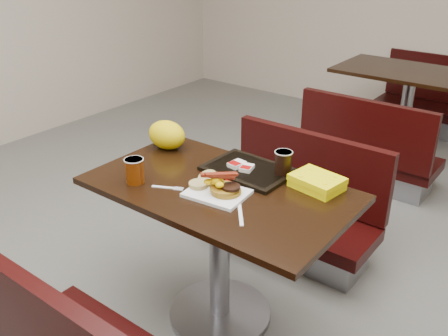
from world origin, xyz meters
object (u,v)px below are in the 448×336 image
Objects in this scene: bench_far_s at (373,140)px; coffee_cup_near at (135,171)px; table_near at (219,255)px; paper_bag at (167,135)px; coffee_cup_far at (283,162)px; hashbrown_sleeve_left at (237,164)px; knife at (240,214)px; table_far at (405,114)px; hashbrown_sleeve_right at (247,168)px; clamshell at (317,182)px; pancake_stack at (226,190)px; fork at (163,187)px; tray at (249,170)px; bench_near_n at (293,201)px; bench_far_n at (430,96)px; platter at (217,193)px.

bench_far_s is 2.17m from coffee_cup_near.
paper_bag is at bearing 159.67° from table_near.
paper_bag is at bearing 112.71° from coffee_cup_near.
hashbrown_sleeve_left is at bearing -161.95° from coffee_cup_far.
knife is 0.42m from hashbrown_sleeve_left.
hashbrown_sleeve_left reaches higher than knife.
coffee_cup_far is (-0.05, 0.40, 0.07)m from knife.
bench_far_s is at bearing 81.04° from coffee_cup_near.
paper_bag reaches higher than coffee_cup_far.
hashbrown_sleeve_left is at bearing -90.93° from table_far.
hashbrown_sleeve_right reaches higher than table_near.
clamshell is at bearing 121.80° from knife.
table_far is 2.85m from coffee_cup_near.
bench_far_s is 7.57× the size of pancake_stack.
fork is (-0.19, -0.16, 0.38)m from table_near.
coffee_cup_near is 0.29× the size of tray.
bench_far_s is 2.11m from fork.
coffee_cup_near is (-0.33, -0.90, 0.45)m from bench_near_n.
bench_far_n is 3.08m from coffee_cup_far.
coffee_cup_near is (-0.33, -2.80, 0.43)m from table_far.
bench_far_n is at bearing 77.19° from hashbrown_sleeve_right.
hashbrown_sleeve_left is (-0.06, -0.02, 0.02)m from tray.
tray is (0.35, 0.41, -0.05)m from coffee_cup_near.
table_far is 2.70m from platter.
pancake_stack is 0.26m from tray.
table_near is at bearing 31.30° from coffee_cup_near.
bench_near_n is 0.85m from paper_bag.
clamshell is at bearing -51.27° from bench_near_n.
coffee_cup_far reaches higher than bench_near_n.
pancake_stack is 1.13× the size of coffee_cup_near.
clamshell is (0.28, 0.30, 0.00)m from pancake_stack.
table_near is at bearing 115.32° from platter.
fork reaches higher than bench_near_n.
coffee_cup_near is 0.80× the size of fork.
bench_far_n is at bearing 90.00° from bench_near_n.
fork is at bearing -49.18° from paper_bag.
tray is (0.02, -2.39, 0.38)m from table_far.
table_near is 10.29× the size of coffee_cup_near.
bench_far_s is 8.58× the size of coffee_cup_near.
table_far is 0.70m from bench_far_n.
table_near is at bearing -92.99° from tray.
bench_far_s is 1.77m from hashbrown_sleeve_right.
hashbrown_sleeve_right is (-0.06, 0.24, 0.00)m from pancake_stack.
paper_bag is (-0.49, -2.42, 0.45)m from table_far.
bench_near_n is 6.86× the size of fork.
coffee_cup_near is at bearing -128.34° from tray.
platter is at bearing -153.17° from pancake_stack.
bench_far_n is 12.53× the size of hashbrown_sleeve_left.
fork reaches higher than bench_far_n.
coffee_cup_far reaches higher than clamshell.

